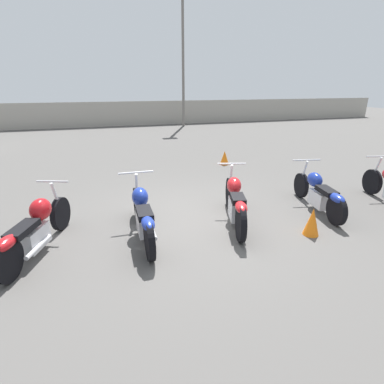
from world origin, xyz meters
name	(u,v)px	position (x,y,z in m)	size (l,w,h in m)	color
ground_plane	(190,221)	(0.00, 0.00, 0.00)	(60.00, 60.00, 0.00)	#514F4C
fence_back	(122,114)	(0.00, 15.20, 0.77)	(40.00, 0.04, 1.54)	#9E998E
light_pole_left	(183,45)	(3.85, 14.12, 4.83)	(0.70, 0.35, 8.28)	slate
motorcycle_slot_1	(35,229)	(-2.66, -0.38, 0.42)	(0.92, 2.10, 0.98)	black
motorcycle_slot_2	(143,215)	(-0.98, -0.38, 0.43)	(0.65, 2.19, 1.01)	black
motorcycle_slot_3	(235,202)	(0.80, -0.31, 0.43)	(0.83, 2.09, 1.03)	black
motorcycle_slot_4	(319,193)	(2.76, -0.27, 0.40)	(0.74, 2.08, 0.95)	black
traffic_cone_near	(225,158)	(2.41, 3.95, 0.23)	(0.31, 0.31, 0.46)	orange
traffic_cone_far	(312,222)	(1.90, -1.18, 0.25)	(0.28, 0.28, 0.50)	orange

